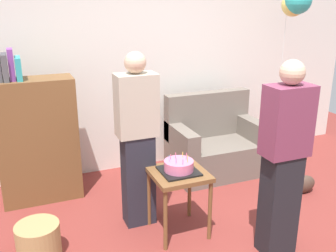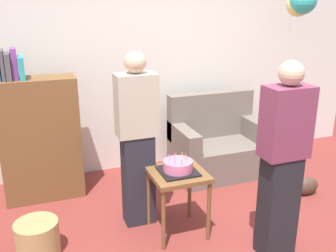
{
  "view_description": "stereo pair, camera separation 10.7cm",
  "coord_description": "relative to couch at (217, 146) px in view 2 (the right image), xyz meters",
  "views": [
    {
      "loc": [
        -1.49,
        -2.41,
        2.06
      ],
      "look_at": [
        -0.24,
        0.67,
        0.95
      ],
      "focal_mm": 41.37,
      "sensor_mm": 36.0,
      "label": 1
    },
    {
      "loc": [
        -1.39,
        -2.45,
        2.06
      ],
      "look_at": [
        -0.24,
        0.67,
        0.95
      ],
      "focal_mm": 41.37,
      "sensor_mm": 36.0,
      "label": 2
    }
  ],
  "objects": [
    {
      "name": "side_table",
      "position": [
        -0.94,
        -1.05,
        0.17
      ],
      "size": [
        0.48,
        0.48,
        0.6
      ],
      "color": "brown",
      "rests_on": "ground_plane"
    },
    {
      "name": "wall_back",
      "position": [
        -0.7,
        0.58,
        1.01
      ],
      "size": [
        6.0,
        0.1,
        2.7
      ],
      "primitive_type": "cube",
      "color": "silver",
      "rests_on": "ground_plane"
    },
    {
      "name": "person_blowing_candles",
      "position": [
        -1.21,
        -0.75,
        0.49
      ],
      "size": [
        0.36,
        0.22,
        1.63
      ],
      "rotation": [
        0.0,
        0.0,
        0.33
      ],
      "color": "#23232D",
      "rests_on": "ground_plane"
    },
    {
      "name": "wicker_basket",
      "position": [
        -2.15,
        -0.95,
        -0.19
      ],
      "size": [
        0.36,
        0.36,
        0.3
      ],
      "primitive_type": "cylinder",
      "color": "#A88451",
      "rests_on": "ground_plane"
    },
    {
      "name": "ground_plane",
      "position": [
        -0.7,
        -1.47,
        -0.34
      ],
      "size": [
        8.0,
        8.0,
        0.0
      ],
      "primitive_type": "plane",
      "color": "maroon"
    },
    {
      "name": "handbag",
      "position": [
        0.65,
        -0.88,
        -0.24
      ],
      "size": [
        0.28,
        0.14,
        0.2
      ],
      "primitive_type": "ellipsoid",
      "color": "#473328",
      "rests_on": "ground_plane"
    },
    {
      "name": "couch",
      "position": [
        0.0,
        0.0,
        0.0
      ],
      "size": [
        1.1,
        0.7,
        0.96
      ],
      "color": "#6B6056",
      "rests_on": "ground_plane"
    },
    {
      "name": "bookshelf",
      "position": [
        -2.03,
        0.09,
        0.34
      ],
      "size": [
        0.8,
        0.36,
        1.6
      ],
      "color": "brown",
      "rests_on": "ground_plane"
    },
    {
      "name": "birthday_cake",
      "position": [
        -0.94,
        -1.05,
        0.31
      ],
      "size": [
        0.32,
        0.32,
        0.17
      ],
      "color": "black",
      "rests_on": "side_table"
    },
    {
      "name": "person_holding_cake",
      "position": [
        -0.28,
        -1.61,
        0.49
      ],
      "size": [
        0.36,
        0.22,
        1.63
      ],
      "rotation": [
        0.0,
        0.0,
        2.91
      ],
      "color": "black",
      "rests_on": "ground_plane"
    },
    {
      "name": "balloon_bunch",
      "position": [
        0.91,
        -0.14,
        1.67
      ],
      "size": [
        0.3,
        0.36,
        2.18
      ],
      "color": "silver",
      "rests_on": "ground_plane"
    }
  ]
}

